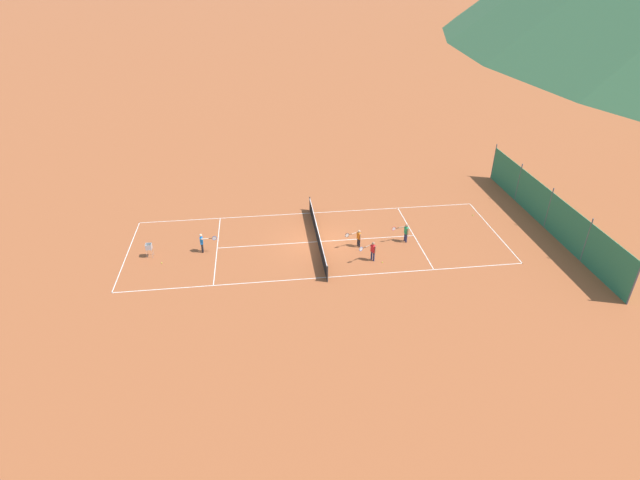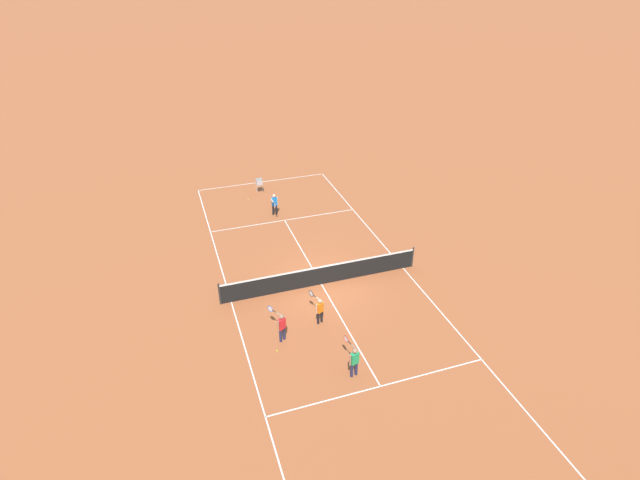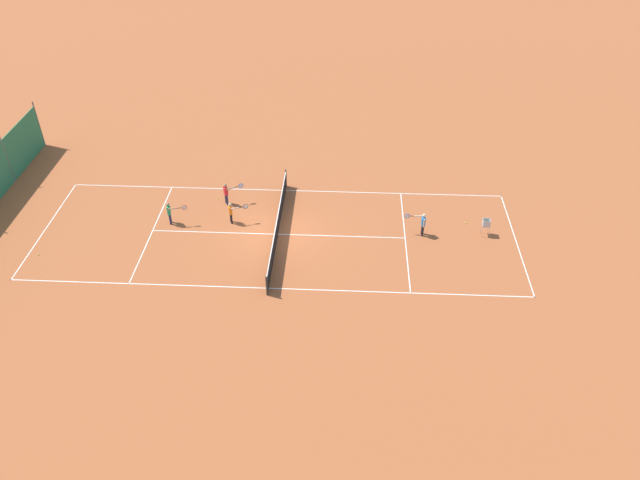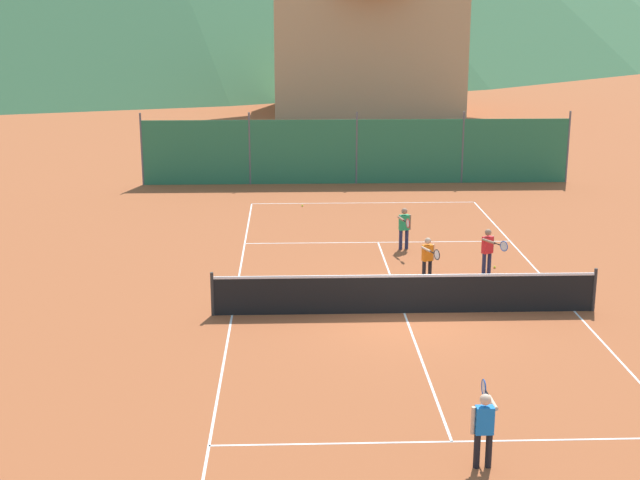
{
  "view_description": "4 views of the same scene",
  "coord_description": "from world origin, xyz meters",
  "px_view_note": "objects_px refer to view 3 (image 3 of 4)",
  "views": [
    {
      "loc": [
        27.57,
        -3.33,
        16.25
      ],
      "look_at": [
        1.57,
        -0.04,
        1.03
      ],
      "focal_mm": 28.0,
      "sensor_mm": 36.0,
      "label": 1
    },
    {
      "loc": [
        5.92,
        17.39,
        13.25
      ],
      "look_at": [
        -0.46,
        -1.57,
        1.35
      ],
      "focal_mm": 28.0,
      "sensor_mm": 36.0,
      "label": 2
    },
    {
      "loc": [
        -25.08,
        -3.38,
        18.77
      ],
      "look_at": [
        -1.98,
        -2.23,
        1.22
      ],
      "focal_mm": 35.0,
      "sensor_mm": 36.0,
      "label": 3
    },
    {
      "loc": [
        -2.71,
        -19.96,
        7.23
      ],
      "look_at": [
        -1.94,
        2.06,
        1.27
      ],
      "focal_mm": 50.0,
      "sensor_mm": 36.0,
      "label": 4
    }
  ],
  "objects_px": {
    "tennis_ball_near_corner": "(38,255)",
    "tennis_ball_service_box": "(466,223)",
    "tennis_net": "(277,226)",
    "player_near_baseline": "(170,211)",
    "player_near_service": "(422,223)",
    "player_far_baseline": "(231,211)",
    "tennis_ball_by_net_right": "(218,199)",
    "ball_hopper": "(486,224)",
    "player_far_service": "(227,192)"
  },
  "relations": [
    {
      "from": "tennis_ball_by_net_right",
      "to": "tennis_ball_service_box",
      "type": "bearing_deg",
      "value": -96.84
    },
    {
      "from": "player_near_service",
      "to": "player_far_baseline",
      "type": "bearing_deg",
      "value": 86.53
    },
    {
      "from": "tennis_net",
      "to": "player_far_service",
      "type": "height_order",
      "value": "player_far_service"
    },
    {
      "from": "player_far_service",
      "to": "player_near_baseline",
      "type": "distance_m",
      "value": 3.24
    },
    {
      "from": "player_near_service",
      "to": "tennis_ball_service_box",
      "type": "distance_m",
      "value": 2.71
    },
    {
      "from": "player_near_service",
      "to": "ball_hopper",
      "type": "height_order",
      "value": "player_near_service"
    },
    {
      "from": "player_near_baseline",
      "to": "tennis_ball_by_net_right",
      "type": "distance_m",
      "value": 3.12
    },
    {
      "from": "player_far_baseline",
      "to": "player_near_baseline",
      "type": "xyz_separation_m",
      "value": [
        -0.23,
        3.12,
        0.04
      ]
    },
    {
      "from": "tennis_net",
      "to": "player_far_service",
      "type": "xyz_separation_m",
      "value": [
        2.64,
        2.99,
        0.24
      ]
    },
    {
      "from": "tennis_ball_by_net_right",
      "to": "player_far_service",
      "type": "bearing_deg",
      "value": -120.3
    },
    {
      "from": "player_near_service",
      "to": "tennis_ball_service_box",
      "type": "relative_size",
      "value": 19.21
    },
    {
      "from": "player_far_service",
      "to": "player_near_baseline",
      "type": "height_order",
      "value": "player_far_service"
    },
    {
      "from": "player_near_service",
      "to": "tennis_ball_near_corner",
      "type": "bearing_deg",
      "value": 97.94
    },
    {
      "from": "tennis_net",
      "to": "tennis_ball_near_corner",
      "type": "height_order",
      "value": "tennis_net"
    },
    {
      "from": "player_far_baseline",
      "to": "player_far_service",
      "type": "bearing_deg",
      "value": 17.34
    },
    {
      "from": "player_far_service",
      "to": "tennis_ball_by_net_right",
      "type": "bearing_deg",
      "value": 59.7
    },
    {
      "from": "tennis_net",
      "to": "player_near_baseline",
      "type": "xyz_separation_m",
      "value": [
        0.69,
        5.57,
        0.23
      ]
    },
    {
      "from": "player_near_service",
      "to": "tennis_ball_by_net_right",
      "type": "bearing_deg",
      "value": 76.23
    },
    {
      "from": "player_far_baseline",
      "to": "tennis_ball_by_net_right",
      "type": "height_order",
      "value": "player_far_baseline"
    },
    {
      "from": "tennis_net",
      "to": "tennis_ball_service_box",
      "type": "bearing_deg",
      "value": -81.72
    },
    {
      "from": "player_near_service",
      "to": "player_far_service",
      "type": "distance_m",
      "value": 10.46
    },
    {
      "from": "player_near_service",
      "to": "player_near_baseline",
      "type": "height_order",
      "value": "player_near_service"
    },
    {
      "from": "player_far_service",
      "to": "player_near_baseline",
      "type": "relative_size",
      "value": 1.01
    },
    {
      "from": "player_far_service",
      "to": "ball_hopper",
      "type": "height_order",
      "value": "player_far_service"
    },
    {
      "from": "tennis_ball_by_net_right",
      "to": "ball_hopper",
      "type": "xyz_separation_m",
      "value": [
        -2.46,
        -13.96,
        0.62
      ]
    },
    {
      "from": "player_far_service",
      "to": "tennis_ball_by_net_right",
      "type": "distance_m",
      "value": 0.97
    },
    {
      "from": "tennis_net",
      "to": "ball_hopper",
      "type": "distance_m",
      "value": 10.41
    },
    {
      "from": "player_near_service",
      "to": "player_near_baseline",
      "type": "bearing_deg",
      "value": 88.42
    },
    {
      "from": "ball_hopper",
      "to": "player_near_baseline",
      "type": "bearing_deg",
      "value": 89.39
    },
    {
      "from": "tennis_ball_by_net_right",
      "to": "ball_hopper",
      "type": "distance_m",
      "value": 14.19
    },
    {
      "from": "tennis_ball_near_corner",
      "to": "ball_hopper",
      "type": "distance_m",
      "value": 21.96
    },
    {
      "from": "player_far_service",
      "to": "tennis_ball_near_corner",
      "type": "bearing_deg",
      "value": 120.26
    },
    {
      "from": "tennis_net",
      "to": "player_near_baseline",
      "type": "height_order",
      "value": "player_near_baseline"
    },
    {
      "from": "tennis_ball_near_corner",
      "to": "player_far_baseline",
      "type": "bearing_deg",
      "value": -70.39
    },
    {
      "from": "player_near_service",
      "to": "tennis_ball_by_net_right",
      "type": "height_order",
      "value": "player_near_service"
    },
    {
      "from": "tennis_ball_service_box",
      "to": "ball_hopper",
      "type": "distance_m",
      "value": 1.33
    },
    {
      "from": "player_near_baseline",
      "to": "tennis_ball_near_corner",
      "type": "xyz_separation_m",
      "value": [
        -2.95,
        5.81,
        -0.7
      ]
    },
    {
      "from": "player_near_service",
      "to": "tennis_net",
      "type": "bearing_deg",
      "value": 92.68
    },
    {
      "from": "tennis_ball_by_net_right",
      "to": "tennis_ball_near_corner",
      "type": "height_order",
      "value": "same"
    },
    {
      "from": "player_far_service",
      "to": "tennis_ball_service_box",
      "type": "xyz_separation_m",
      "value": [
        -1.24,
        -12.6,
        -0.71
      ]
    },
    {
      "from": "ball_hopper",
      "to": "tennis_net",
      "type": "bearing_deg",
      "value": 92.86
    },
    {
      "from": "tennis_ball_service_box",
      "to": "ball_hopper",
      "type": "relative_size",
      "value": 0.07
    },
    {
      "from": "player_far_baseline",
      "to": "player_far_service",
      "type": "height_order",
      "value": "player_far_service"
    },
    {
      "from": "player_far_baseline",
      "to": "ball_hopper",
      "type": "distance_m",
      "value": 12.85
    },
    {
      "from": "player_near_service",
      "to": "player_far_baseline",
      "type": "height_order",
      "value": "player_near_service"
    },
    {
      "from": "tennis_ball_by_net_right",
      "to": "tennis_ball_near_corner",
      "type": "bearing_deg",
      "value": 123.83
    },
    {
      "from": "player_near_service",
      "to": "player_near_baseline",
      "type": "xyz_separation_m",
      "value": [
        0.35,
        12.79,
        -0.0
      ]
    },
    {
      "from": "tennis_ball_by_net_right",
      "to": "tennis_net",
      "type": "bearing_deg",
      "value": -129.86
    },
    {
      "from": "player_near_baseline",
      "to": "tennis_ball_near_corner",
      "type": "bearing_deg",
      "value": 116.9
    },
    {
      "from": "tennis_ball_near_corner",
      "to": "tennis_ball_service_box",
      "type": "height_order",
      "value": "same"
    }
  ]
}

